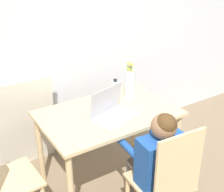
% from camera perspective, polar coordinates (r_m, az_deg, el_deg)
% --- Properties ---
extents(wall_back, '(6.40, 0.05, 2.50)m').
position_cam_1_polar(wall_back, '(3.17, -5.42, 11.53)').
color(wall_back, silver).
rests_on(wall_back, ground_plane).
extents(dining_table, '(1.17, 0.75, 0.73)m').
position_cam_1_polar(dining_table, '(2.74, -0.69, -4.65)').
color(dining_table, '#D6B784').
rests_on(dining_table, ground_plane).
extents(chair_occupied, '(0.43, 0.43, 0.96)m').
position_cam_1_polar(chair_occupied, '(2.37, 9.81, -15.29)').
color(chair_occupied, '#D6B784').
rests_on(chair_occupied, ground_plane).
extents(chair_spare, '(0.43, 0.43, 0.96)m').
position_cam_1_polar(chair_spare, '(2.50, -19.83, -14.12)').
color(chair_spare, '#D6B784').
rests_on(chair_spare, ground_plane).
extents(person_seated, '(0.38, 0.44, 1.02)m').
position_cam_1_polar(person_seated, '(2.34, 8.25, -10.73)').
color(person_seated, '#1E4C9E').
rests_on(person_seated, ground_plane).
extents(laptop, '(0.42, 0.33, 0.25)m').
position_cam_1_polar(laptop, '(2.60, -0.12, -2.58)').
color(laptop, '#B2B2B7').
rests_on(laptop, dining_table).
extents(flower_vase, '(0.10, 0.10, 0.36)m').
position_cam_1_polar(flower_vase, '(2.91, 3.29, 2.57)').
color(flower_vase, silver).
rests_on(flower_vase, dining_table).
extents(water_bottle, '(0.06, 0.06, 0.23)m').
position_cam_1_polar(water_bottle, '(2.81, 0.51, 0.83)').
color(water_bottle, silver).
rests_on(water_bottle, dining_table).
extents(cardboard_panel, '(0.60, 0.15, 0.95)m').
position_cam_1_polar(cardboard_panel, '(3.12, -15.79, -5.18)').
color(cardboard_panel, silver).
rests_on(cardboard_panel, ground_plane).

